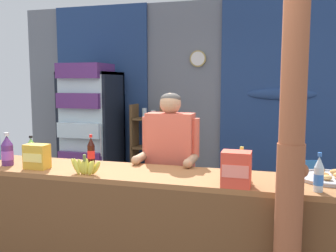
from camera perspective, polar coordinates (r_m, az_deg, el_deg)
ground_plane at (r=4.04m, az=-1.20°, el=-17.89°), size 7.60×7.60×0.00m
back_wall_curtained at (r=5.42m, az=4.30°, el=4.14°), size 5.50×0.22×2.80m
stall_counter at (r=3.01m, az=-6.37°, el=-14.25°), size 3.86×0.57×0.98m
timber_post at (r=2.35m, az=18.23°, el=-3.90°), size 0.19×0.17×2.64m
drink_fridge at (r=5.35m, az=-11.77°, el=-0.08°), size 0.73×0.74×1.93m
bottle_shelf_rack at (r=5.34m, az=-2.90°, el=-3.74°), size 0.48×0.28×1.36m
plastic_lawn_chair at (r=4.37m, az=18.49°, el=-9.39°), size 0.57×0.57×0.86m
shopkeeper at (r=3.40m, az=0.32°, el=-4.82°), size 0.53×0.42×1.59m
soda_bottle_grape_soda at (r=3.46m, az=-23.28°, el=-3.57°), size 0.10×0.10×0.28m
soda_bottle_lime_soda at (r=3.63m, az=-20.10°, el=-3.36°), size 0.08×0.08×0.22m
soda_bottle_iced_tea at (r=2.84m, az=11.12°, el=-5.75°), size 0.07×0.07×0.23m
soda_bottle_water at (r=2.62m, az=21.97°, el=-6.95°), size 0.06×0.06×0.26m
soda_bottle_cola at (r=3.32m, az=-11.64°, el=-3.77°), size 0.06×0.06×0.25m
snack_box_crackers at (r=2.59m, az=10.35°, el=-6.46°), size 0.20×0.15×0.24m
snack_box_choco_powder at (r=3.24m, az=-19.33°, el=-4.41°), size 0.19×0.12×0.20m
pastry_tray at (r=2.98m, az=23.45°, el=-7.15°), size 0.45×0.45×0.06m
banana_bunch at (r=2.94m, az=-12.48°, el=-6.13°), size 0.28×0.07×0.16m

